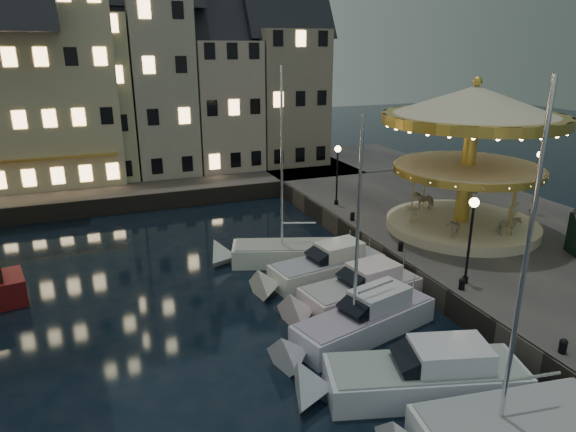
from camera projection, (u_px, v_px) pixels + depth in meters
name	position (u px, v px, depth m)	size (l,w,h in m)	color
ground	(336.00, 349.00, 21.17)	(160.00, 160.00, 0.00)	black
quay_east	(499.00, 241.00, 31.13)	(16.00, 56.00, 1.30)	#474442
quay_north	(101.00, 187.00, 42.92)	(44.00, 12.00, 1.30)	#474442
quaywall_e	(385.00, 260.00, 28.35)	(0.15, 44.00, 1.30)	#47423A
quaywall_n	(133.00, 204.00, 38.32)	(48.00, 0.15, 1.30)	#47423A
streetlamp_b	(471.00, 228.00, 23.29)	(0.44, 0.44, 4.17)	black
streetlamp_c	(337.00, 167.00, 35.21)	(0.44, 0.44, 4.17)	black
streetlamp_d	(538.00, 173.00, 33.40)	(0.44, 0.44, 4.17)	black
bollard_a	(563.00, 345.00, 18.54)	(0.30, 0.30, 0.57)	black
bollard_b	(462.00, 283.00, 23.40)	(0.30, 0.30, 0.57)	black
bollard_c	(401.00, 246.00, 27.82)	(0.30, 0.30, 0.57)	black
bollard_d	(352.00, 216.00, 32.68)	(0.30, 0.30, 0.57)	black
townhouse_nb	(7.00, 94.00, 40.18)	(6.16, 8.00, 13.80)	slate
townhouse_nc	(88.00, 86.00, 42.13)	(6.82, 8.00, 14.80)	tan
townhouse_nd	(159.00, 78.00, 43.96)	(5.50, 8.00, 15.80)	#A6A18F
townhouse_ne	(222.00, 94.00, 46.33)	(6.16, 8.00, 12.80)	#AB9D8E
townhouse_nf	(284.00, 86.00, 48.27)	(6.82, 8.00, 13.80)	gray
hotel_corner	(4.00, 75.00, 39.73)	(17.60, 9.00, 16.80)	#C5BD94
motorboat_a	(500.00, 432.00, 15.85)	(7.51, 3.39, 12.42)	silver
motorboat_b	(413.00, 378.00, 18.27)	(8.12, 4.35, 2.15)	silver
motorboat_c	(358.00, 324.00, 21.80)	(7.82, 3.77, 10.38)	silver
motorboat_d	(354.00, 294.00, 24.48)	(7.05, 3.24, 2.15)	silver
motorboat_e	(321.00, 270.00, 27.14)	(7.35, 3.08, 2.15)	silver
motorboat_f	(284.00, 254.00, 29.47)	(8.03, 4.50, 10.80)	silver
carousel	(472.00, 132.00, 29.33)	(10.30, 10.30, 9.01)	#C3B998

